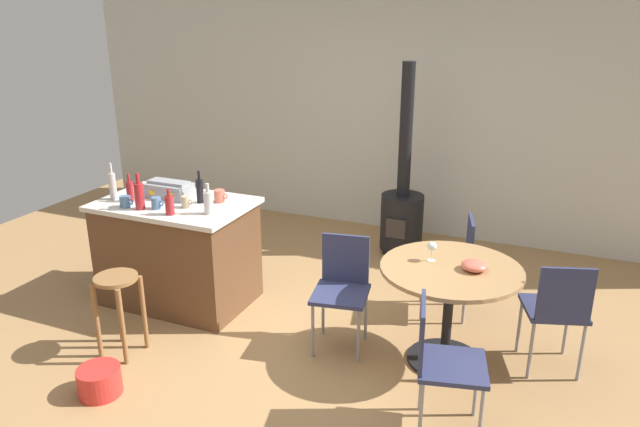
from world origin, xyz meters
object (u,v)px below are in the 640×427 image
(serving_bowl, at_px, (474,266))
(cup_1, at_px, (186,202))
(folding_chair_right, at_px, (441,357))
(toolbox, at_px, (169,189))
(kitchen_island, at_px, (178,252))
(cup_0, at_px, (220,196))
(bottle_4, at_px, (130,191))
(plastic_bucket, at_px, (100,381))
(cup_3, at_px, (156,203))
(wine_glass, at_px, (432,247))
(folding_chair_left, at_px, (342,284))
(bottle_1, at_px, (139,195))
(folding_chair_near, at_px, (557,307))
(bottle_5, at_px, (200,190))
(wooden_stool, at_px, (118,298))
(bottle_2, at_px, (170,205))
(bottle_3, at_px, (208,202))
(cup_2, at_px, (125,202))
(dining_table, at_px, (450,290))
(wood_stove, at_px, (402,210))
(folding_chair_far, at_px, (453,258))
(bottle_0, at_px, (113,185))

(serving_bowl, bearing_deg, cup_1, -179.14)
(folding_chair_right, relative_size, toolbox, 2.27)
(kitchen_island, bearing_deg, cup_0, 22.72)
(folding_chair_right, xyz_separation_m, bottle_4, (-2.80, 0.70, 0.50))
(bottle_4, xyz_separation_m, plastic_bucket, (0.64, -1.22, -0.91))
(cup_3, distance_m, wine_glass, 2.23)
(folding_chair_left, bearing_deg, bottle_1, -175.38)
(folding_chair_near, distance_m, bottle_5, 2.90)
(wooden_stool, xyz_separation_m, folding_chair_near, (2.97, 0.98, 0.06))
(wine_glass, bearing_deg, bottle_2, -172.39)
(bottle_1, bearing_deg, kitchen_island, 62.16)
(serving_bowl, bearing_deg, bottle_4, -178.41)
(cup_3, relative_size, serving_bowl, 0.63)
(folding_chair_near, relative_size, bottle_1, 2.86)
(bottle_3, height_order, cup_2, bottle_3)
(wooden_stool, height_order, serving_bowl, serving_bowl)
(folding_chair_right, distance_m, cup_3, 2.60)
(cup_1, bearing_deg, folding_chair_left, -1.62)
(dining_table, xyz_separation_m, bottle_2, (-2.19, -0.22, 0.42))
(bottle_5, xyz_separation_m, cup_1, (-0.03, -0.16, -0.06))
(dining_table, distance_m, cup_2, 2.67)
(dining_table, relative_size, bottle_5, 3.60)
(bottle_5, bearing_deg, bottle_3, -44.15)
(bottle_5, height_order, cup_0, bottle_5)
(bottle_1, distance_m, cup_3, 0.15)
(wood_stove, height_order, bottle_1, wood_stove)
(cup_1, height_order, cup_3, cup_3)
(wooden_stool, relative_size, folding_chair_left, 0.74)
(folding_chair_near, distance_m, serving_bowl, 0.64)
(kitchen_island, bearing_deg, folding_chair_right, -18.51)
(folding_chair_right, xyz_separation_m, bottle_1, (-2.60, 0.56, 0.52))
(cup_0, bearing_deg, cup_2, -147.06)
(wooden_stool, bearing_deg, bottle_5, 83.23)
(wooden_stool, distance_m, wine_glass, 2.31)
(folding_chair_left, relative_size, toolbox, 2.25)
(wooden_stool, height_order, cup_1, cup_1)
(folding_chair_right, bearing_deg, serving_bowl, 86.51)
(dining_table, distance_m, serving_bowl, 0.26)
(folding_chair_left, relative_size, wine_glass, 5.94)
(cup_3, bearing_deg, wood_stove, 52.48)
(folding_chair_right, height_order, cup_2, cup_2)
(folding_chair_far, distance_m, toolbox, 2.47)
(bottle_0, distance_m, bottle_3, 0.95)
(toolbox, distance_m, plastic_bucket, 1.75)
(kitchen_island, distance_m, bottle_2, 0.62)
(wood_stove, bearing_deg, cup_0, -125.06)
(bottle_3, distance_m, cup_1, 0.27)
(toolbox, distance_m, bottle_1, 0.36)
(wooden_stool, xyz_separation_m, dining_table, (2.25, 0.82, 0.12))
(bottle_4, bearing_deg, toolbox, 44.41)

